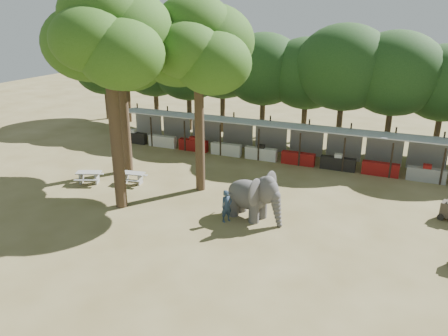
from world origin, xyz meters
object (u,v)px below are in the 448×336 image
at_px(yard_tree_back, 197,46).
at_px(handler, 227,206).
at_px(picnic_table_near, 89,176).
at_px(yard_tree_center, 107,36).
at_px(elephant, 254,196).
at_px(yard_tree_left, 119,48).
at_px(picnic_table_far, 133,176).

height_order(yard_tree_back, handler, yard_tree_back).
relative_size(handler, picnic_table_near, 0.90).
bearing_deg(handler, picnic_table_near, 115.92).
bearing_deg(picnic_table_near, yard_tree_center, -48.25).
relative_size(elephant, handler, 2.01).
xyz_separation_m(yard_tree_left, elephant, (10.50, -3.71, -6.91)).
distance_m(yard_tree_center, yard_tree_back, 5.04).
bearing_deg(yard_tree_back, handler, -47.43).
xyz_separation_m(elephant, handler, (-1.18, -0.90, -0.43)).
height_order(elephant, handler, elephant).
bearing_deg(yard_tree_center, yard_tree_left, 120.96).
height_order(yard_tree_back, elephant, yard_tree_back).
height_order(yard_tree_back, picnic_table_far, yard_tree_back).
relative_size(yard_tree_center, handler, 6.94).
xyz_separation_m(yard_tree_left, handler, (9.32, -4.61, -7.33)).
height_order(yard_tree_left, yard_tree_center, yard_tree_center).
xyz_separation_m(yard_tree_left, yard_tree_back, (6.00, -1.00, 0.34)).
bearing_deg(yard_tree_left, yard_tree_center, -59.04).
xyz_separation_m(yard_tree_center, handler, (6.32, 0.39, -8.34)).
height_order(picnic_table_near, picnic_table_far, picnic_table_near).
bearing_deg(elephant, picnic_table_near, -168.10).
height_order(yard_tree_left, picnic_table_far, yard_tree_left).
distance_m(yard_tree_back, handler, 9.11).
xyz_separation_m(yard_tree_center, picnic_table_far, (-1.24, 2.97, -8.73)).
bearing_deg(yard_tree_center, yard_tree_back, 53.14).
bearing_deg(picnic_table_far, elephant, -20.16).
relative_size(yard_tree_back, picnic_table_near, 5.90).
height_order(yard_tree_left, yard_tree_back, yard_tree_back).
bearing_deg(picnic_table_far, yard_tree_back, 4.39).
xyz_separation_m(yard_tree_back, picnic_table_near, (-6.85, -2.09, -8.04)).
xyz_separation_m(yard_tree_back, elephant, (4.50, -2.71, -7.25)).
bearing_deg(yard_tree_center, picnic_table_near, 153.58).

